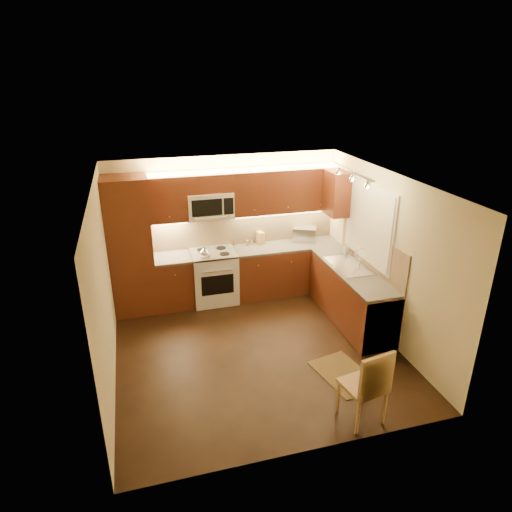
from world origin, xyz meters
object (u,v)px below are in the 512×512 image
object	(u,v)px
stove	(214,276)
toaster_oven	(304,233)
kettle	(204,252)
soap_bottle	(346,248)
dining_chair	(363,384)
sink	(349,262)
microwave	(210,205)
knife_block	(260,238)

from	to	relation	value
stove	toaster_oven	xyz separation A→B (m)	(1.74, 0.19, 0.57)
toaster_oven	stove	bearing A→B (deg)	-149.73
kettle	toaster_oven	xyz separation A→B (m)	(1.92, 0.38, 0.01)
soap_bottle	dining_chair	xyz separation A→B (m)	(-1.09, -2.77, -0.48)
kettle	toaster_oven	world-z (taller)	toaster_oven
kettle	soap_bottle	distance (m)	2.40
sink	toaster_oven	distance (m)	1.34
toaster_oven	dining_chair	world-z (taller)	toaster_oven
sink	soap_bottle	world-z (taller)	soap_bottle
stove	microwave	bearing A→B (deg)	90.00
stove	toaster_oven	size ratio (longest dim) A/B	2.20
microwave	kettle	xyz separation A→B (m)	(-0.18, -0.33, -0.70)
stove	sink	xyz separation A→B (m)	(2.00, -1.12, 0.52)
toaster_oven	microwave	bearing A→B (deg)	-154.16
toaster_oven	sink	bearing A→B (deg)	-54.57
sink	microwave	bearing A→B (deg)	147.79
microwave	dining_chair	size ratio (longest dim) A/B	0.76
kettle	dining_chair	distance (m)	3.46
kettle	stove	bearing A→B (deg)	40.80
dining_chair	knife_block	bearing A→B (deg)	83.01
sink	soap_bottle	xyz separation A→B (m)	(0.19, 0.52, 0.01)
toaster_oven	soap_bottle	world-z (taller)	toaster_oven
soap_bottle	dining_chair	size ratio (longest dim) A/B	0.17
microwave	dining_chair	world-z (taller)	microwave
microwave	stove	bearing A→B (deg)	-90.00
microwave	sink	size ratio (longest dim) A/B	0.88
microwave	dining_chair	xyz separation A→B (m)	(1.09, -3.51, -1.22)
soap_bottle	dining_chair	distance (m)	3.02
stove	kettle	world-z (taller)	kettle
knife_block	dining_chair	bearing A→B (deg)	-98.54
sink	soap_bottle	bearing A→B (deg)	70.40
kettle	soap_bottle	world-z (taller)	kettle
sink	kettle	xyz separation A→B (m)	(-2.18, 0.93, 0.04)
knife_block	dining_chair	distance (m)	3.64
kettle	knife_block	distance (m)	1.17
toaster_oven	dining_chair	distance (m)	3.66
dining_chair	soap_bottle	bearing A→B (deg)	58.50
sink	knife_block	distance (m)	1.74
stove	kettle	bearing A→B (deg)	-132.69
microwave	soap_bottle	world-z (taller)	microwave
knife_block	dining_chair	xyz separation A→B (m)	(0.19, -3.60, -0.51)
sink	kettle	bearing A→B (deg)	157.01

